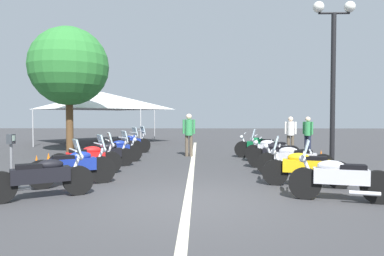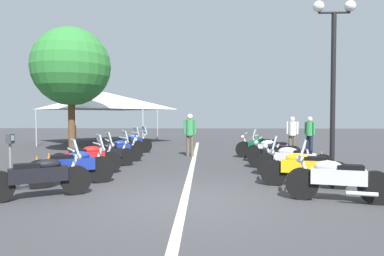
# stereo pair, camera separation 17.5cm
# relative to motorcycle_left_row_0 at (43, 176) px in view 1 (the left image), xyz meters

# --- Properties ---
(ground_plane) EXTENTS (80.00, 80.00, 0.00)m
(ground_plane) POSITION_rel_motorcycle_left_row_0_xyz_m (-0.18, -2.97, -0.46)
(ground_plane) COLOR #38383A
(lane_centre_stripe) EXTENTS (19.98, 0.16, 0.01)m
(lane_centre_stripe) POSITION_rel_motorcycle_left_row_0_xyz_m (4.95, -2.97, -0.46)
(lane_centre_stripe) COLOR beige
(lane_centre_stripe) RESTS_ON ground_plane
(motorcycle_left_row_0) EXTENTS (1.23, 1.86, 1.20)m
(motorcycle_left_row_0) POSITION_rel_motorcycle_left_row_0_xyz_m (0.00, 0.00, 0.00)
(motorcycle_left_row_0) COLOR black
(motorcycle_left_row_0) RESTS_ON ground_plane
(motorcycle_left_row_1) EXTENTS (1.23, 1.85, 1.23)m
(motorcycle_left_row_1) POSITION_rel_motorcycle_left_row_0_xyz_m (1.34, -0.16, 0.01)
(motorcycle_left_row_1) COLOR black
(motorcycle_left_row_1) RESTS_ON ground_plane
(motorcycle_left_row_2) EXTENTS (1.01, 1.95, 1.21)m
(motorcycle_left_row_2) POSITION_rel_motorcycle_left_row_0_xyz_m (2.94, 0.05, 0.01)
(motorcycle_left_row_2) COLOR black
(motorcycle_left_row_2) RESTS_ON ground_plane
(motorcycle_left_row_3) EXTENTS (1.29, 1.79, 1.19)m
(motorcycle_left_row_3) POSITION_rel_motorcycle_left_row_0_xyz_m (4.30, -0.11, -0.01)
(motorcycle_left_row_3) COLOR black
(motorcycle_left_row_3) RESTS_ON ground_plane
(motorcycle_left_row_4) EXTENTS (1.02, 1.88, 0.99)m
(motorcycle_left_row_4) POSITION_rel_motorcycle_left_row_0_xyz_m (5.56, -0.15, -0.01)
(motorcycle_left_row_4) COLOR black
(motorcycle_left_row_4) RESTS_ON ground_plane
(motorcycle_left_row_5) EXTENTS (1.30, 1.78, 1.23)m
(motorcycle_left_row_5) POSITION_rel_motorcycle_left_row_0_xyz_m (7.08, 0.01, 0.01)
(motorcycle_left_row_5) COLOR black
(motorcycle_left_row_5) RESTS_ON ground_plane
(motorcycle_left_row_6) EXTENTS (1.21, 1.87, 1.22)m
(motorcycle_left_row_6) POSITION_rel_motorcycle_left_row_0_xyz_m (8.50, -0.05, 0.01)
(motorcycle_left_row_6) COLOR black
(motorcycle_left_row_6) RESTS_ON ground_plane
(motorcycle_right_row_0) EXTENTS (0.84, 1.96, 1.21)m
(motorcycle_right_row_0) POSITION_rel_motorcycle_left_row_0_xyz_m (-0.08, -5.97, 0.00)
(motorcycle_right_row_0) COLOR black
(motorcycle_right_row_0) RESTS_ON ground_plane
(motorcycle_right_row_1) EXTENTS (0.85, 2.05, 1.21)m
(motorcycle_right_row_1) POSITION_rel_motorcycle_left_row_0_xyz_m (1.34, -5.74, 0.00)
(motorcycle_right_row_1) COLOR black
(motorcycle_right_row_1) RESTS_ON ground_plane
(motorcycle_right_row_2) EXTENTS (0.85, 2.12, 1.00)m
(motorcycle_right_row_2) POSITION_rel_motorcycle_left_row_0_xyz_m (2.83, -5.89, -0.00)
(motorcycle_right_row_2) COLOR black
(motorcycle_right_row_2) RESTS_ON ground_plane
(motorcycle_right_row_3) EXTENTS (0.85, 2.04, 1.00)m
(motorcycle_right_row_3) POSITION_rel_motorcycle_left_row_0_xyz_m (4.20, -5.78, -0.00)
(motorcycle_right_row_3) COLOR black
(motorcycle_right_row_3) RESTS_ON ground_plane
(motorcycle_right_row_4) EXTENTS (0.87, 1.98, 1.20)m
(motorcycle_right_row_4) POSITION_rel_motorcycle_left_row_0_xyz_m (5.78, -5.86, -0.00)
(motorcycle_right_row_4) COLOR black
(motorcycle_right_row_4) RESTS_ON ground_plane
(motorcycle_right_row_5) EXTENTS (0.84, 2.17, 1.01)m
(motorcycle_right_row_5) POSITION_rel_motorcycle_left_row_0_xyz_m (7.00, -5.71, 0.00)
(motorcycle_right_row_5) COLOR black
(motorcycle_right_row_5) RESTS_ON ground_plane
(street_lamp_twin_globe) EXTENTS (0.32, 1.22, 5.02)m
(street_lamp_twin_globe) POSITION_rel_motorcycle_left_row_0_xyz_m (3.28, -7.12, 2.95)
(street_lamp_twin_globe) COLOR black
(street_lamp_twin_globe) RESTS_ON ground_plane
(parking_meter) EXTENTS (0.18, 0.13, 1.29)m
(parking_meter) POSITION_rel_motorcycle_left_row_0_xyz_m (0.69, 1.02, 0.43)
(parking_meter) COLOR slate
(parking_meter) RESTS_ON ground_plane
(traffic_cone_0) EXTENTS (0.36, 0.36, 0.61)m
(traffic_cone_0) POSITION_rel_motorcycle_left_row_0_xyz_m (4.02, -7.06, -0.17)
(traffic_cone_0) COLOR orange
(traffic_cone_0) RESTS_ON ground_plane
(traffic_cone_1) EXTENTS (0.36, 0.36, 0.61)m
(traffic_cone_1) POSITION_rel_motorcycle_left_row_0_xyz_m (3.16, 1.26, -0.17)
(traffic_cone_1) COLOR orange
(traffic_cone_1) RESTS_ON ground_plane
(traffic_cone_2) EXTENTS (0.36, 0.36, 0.61)m
(traffic_cone_2) POSITION_rel_motorcycle_left_row_0_xyz_m (2.47, 1.29, -0.17)
(traffic_cone_2) COLOR orange
(traffic_cone_2) RESTS_ON ground_plane
(bystander_0) EXTENTS (0.32, 0.50, 1.66)m
(bystander_0) POSITION_rel_motorcycle_left_row_0_xyz_m (8.64, -7.31, 0.51)
(bystander_0) COLOR brown
(bystander_0) RESTS_ON ground_plane
(bystander_1) EXTENTS (0.45, 0.35, 1.66)m
(bystander_1) POSITION_rel_motorcycle_left_row_0_xyz_m (8.46, -8.02, 0.51)
(bystander_1) COLOR #1E2338
(bystander_1) RESTS_ON ground_plane
(bystander_2) EXTENTS (0.32, 0.53, 1.78)m
(bystander_2) POSITION_rel_motorcycle_left_row_0_xyz_m (7.51, -2.78, 0.59)
(bystander_2) COLOR brown
(bystander_2) RESTS_ON ground_plane
(roadside_tree_0) EXTENTS (3.52, 3.52, 5.69)m
(roadside_tree_0) POSITION_rel_motorcycle_left_row_0_xyz_m (8.61, 2.66, 3.45)
(roadside_tree_0) COLOR brown
(roadside_tree_0) RESTS_ON ground_plane
(event_tent) EXTENTS (6.58, 6.58, 3.20)m
(event_tent) POSITION_rel_motorcycle_left_row_0_xyz_m (14.78, 2.93, 2.19)
(event_tent) COLOR white
(event_tent) RESTS_ON ground_plane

